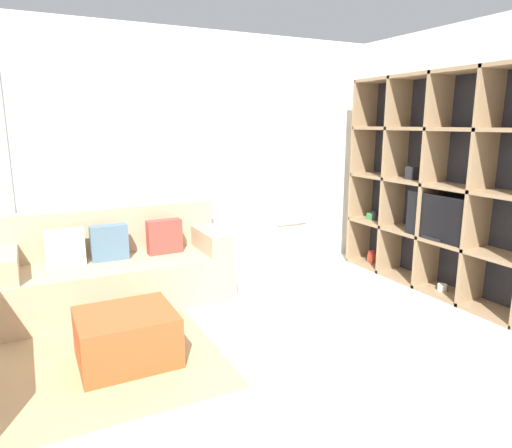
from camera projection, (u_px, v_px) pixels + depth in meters
name	position (u px, v px, depth m)	size (l,w,h in m)	color
ground_plane	(296.00, 421.00, 2.71)	(16.00, 16.00, 0.00)	beige
wall_back	(160.00, 159.00, 4.85)	(6.51, 0.11, 2.70)	white
wall_right	(446.00, 160.00, 4.81)	(0.07, 3.96, 2.70)	white
area_rug	(61.00, 359.00, 3.42)	(2.20, 1.95, 0.01)	tan
shelving_unit	(435.00, 185.00, 4.74)	(0.37, 2.28, 2.23)	#232328
couch_main	(116.00, 270.00, 4.41)	(2.13, 0.83, 0.91)	tan
ottoman	(127.00, 337.00, 3.35)	(0.69, 0.61, 0.39)	#B74C23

